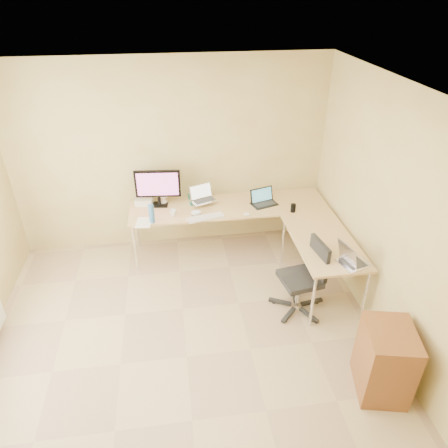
{
  "coord_description": "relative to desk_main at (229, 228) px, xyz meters",
  "views": [
    {
      "loc": [
        -0.03,
        -2.92,
        3.37
      ],
      "look_at": [
        0.55,
        1.1,
        0.9
      ],
      "focal_mm": 32.72,
      "sensor_mm": 36.0,
      "label": 1
    }
  ],
  "objects": [
    {
      "name": "cabinet",
      "position": [
        1.06,
        -2.47,
        -0.01
      ],
      "size": [
        0.53,
        0.6,
        0.73
      ],
      "primitive_type": "cube",
      "rotation": [
        0.0,
        0.0,
        -0.22
      ],
      "color": "brown",
      "rests_on": "ground"
    },
    {
      "name": "water_bottle",
      "position": [
        -1.02,
        -0.3,
        0.49
      ],
      "size": [
        0.08,
        0.08,
        0.24
      ],
      "primitive_type": "cylinder",
      "rotation": [
        0.0,
        0.0,
        -0.17
      ],
      "color": "teal",
      "rests_on": "desk_main"
    },
    {
      "name": "ceiling",
      "position": [
        -0.72,
        -1.85,
        2.24
      ],
      "size": [
        4.5,
        4.5,
        0.0
      ],
      "primitive_type": "plane",
      "rotation": [
        3.14,
        0.0,
        0.0
      ],
      "color": "white",
      "rests_on": "ground"
    },
    {
      "name": "monitor",
      "position": [
        -0.92,
        0.14,
        0.62
      ],
      "size": [
        0.61,
        0.25,
        0.51
      ],
      "primitive_type": "cube",
      "rotation": [
        0.0,
        0.0,
        -0.1
      ],
      "color": "black",
      "rests_on": "desk_main"
    },
    {
      "name": "desk_return",
      "position": [
        0.98,
        -1.0,
        0.0
      ],
      "size": [
        0.7,
        1.3,
        0.73
      ],
      "primitive_type": "cube",
      "color": "tan",
      "rests_on": "ground"
    },
    {
      "name": "mouse",
      "position": [
        0.19,
        -0.3,
        0.38
      ],
      "size": [
        0.1,
        0.08,
        0.03
      ],
      "primitive_type": "ellipsoid",
      "rotation": [
        0.0,
        0.0,
        0.32
      ],
      "color": "white",
      "rests_on": "desk_main"
    },
    {
      "name": "laptop_center",
      "position": [
        -0.33,
        0.08,
        0.52
      ],
      "size": [
        0.4,
        0.35,
        0.21
      ],
      "primitive_type": "cube",
      "rotation": [
        0.0,
        0.0,
        0.38
      ],
      "color": "silver",
      "rests_on": "desk_main"
    },
    {
      "name": "wall_right",
      "position": [
        1.38,
        -1.85,
        0.93
      ],
      "size": [
        0.0,
        4.5,
        4.5
      ],
      "primitive_type": "plane",
      "rotation": [
        1.57,
        0.0,
        -1.57
      ],
      "color": "#C8BD80",
      "rests_on": "ground"
    },
    {
      "name": "cd_stack",
      "position": [
        -0.46,
        -0.19,
        0.38
      ],
      "size": [
        0.14,
        0.14,
        0.03
      ],
      "primitive_type": "cylinder",
      "rotation": [
        0.0,
        0.0,
        -0.1
      ],
      "color": "silver",
      "rests_on": "desk_main"
    },
    {
      "name": "desk_fan",
      "position": [
        -0.87,
        0.2,
        0.52
      ],
      "size": [
        0.25,
        0.25,
        0.32
      ],
      "primitive_type": "cylinder",
      "rotation": [
        0.0,
        0.0,
        0.01
      ],
      "color": "white",
      "rests_on": "desk_main"
    },
    {
      "name": "laptop_black",
      "position": [
        0.48,
        -0.05,
        0.47
      ],
      "size": [
        0.39,
        0.33,
        0.21
      ],
      "primitive_type": "cube",
      "rotation": [
        0.0,
        0.0,
        0.3
      ],
      "color": "black",
      "rests_on": "desk_main"
    },
    {
      "name": "papers",
      "position": [
        -1.13,
        -0.3,
        0.37
      ],
      "size": [
        0.22,
        0.29,
        0.01
      ],
      "primitive_type": "cube",
      "rotation": [
        0.0,
        0.0,
        -0.13
      ],
      "color": "white",
      "rests_on": "desk_main"
    },
    {
      "name": "mug",
      "position": [
        -0.75,
        -0.18,
        0.41
      ],
      "size": [
        0.09,
        0.09,
        0.09
      ],
      "primitive_type": "imported",
      "rotation": [
        0.0,
        0.0,
        -0.04
      ],
      "color": "white",
      "rests_on": "desk_main"
    },
    {
      "name": "keyboard",
      "position": [
        -0.35,
        -0.3,
        0.38
      ],
      "size": [
        0.49,
        0.23,
        0.02
      ],
      "primitive_type": "cube",
      "rotation": [
        0.0,
        0.0,
        0.22
      ],
      "color": "silver",
      "rests_on": "desk_main"
    },
    {
      "name": "book_stack",
      "position": [
        -0.42,
        0.2,
        0.39
      ],
      "size": [
        0.22,
        0.29,
        0.05
      ],
      "primitive_type": "cube",
      "rotation": [
        0.0,
        0.0,
        0.05
      ],
      "color": "#105848",
      "rests_on": "desk_main"
    },
    {
      "name": "laptop_return",
      "position": [
        1.13,
        -1.48,
        0.48
      ],
      "size": [
        0.41,
        0.36,
        0.23
      ],
      "primitive_type": "cube",
      "rotation": [
        0.0,
        0.0,
        1.85
      ],
      "color": "silver",
      "rests_on": "desk_return"
    },
    {
      "name": "floor",
      "position": [
        -0.72,
        -1.85,
        -0.36
      ],
      "size": [
        4.5,
        4.5,
        0.0
      ],
      "primitive_type": "plane",
      "color": "tan",
      "rests_on": "ground"
    },
    {
      "name": "black_cup",
      "position": [
        0.8,
        -0.3,
        0.42
      ],
      "size": [
        0.07,
        0.07,
        0.11
      ],
      "primitive_type": "cylinder",
      "rotation": [
        0.0,
        0.0,
        -0.11
      ],
      "color": "black",
      "rests_on": "desk_main"
    },
    {
      "name": "white_box",
      "position": [
        -1.13,
        0.2,
        0.41
      ],
      "size": [
        0.26,
        0.21,
        0.08
      ],
      "primitive_type": "cube",
      "rotation": [
        0.0,
        0.0,
        -0.19
      ],
      "color": "beige",
      "rests_on": "desk_main"
    },
    {
      "name": "office_chair",
      "position": [
        0.61,
        -1.31,
        0.14
      ],
      "size": [
        0.63,
        0.63,
        0.91
      ],
      "primitive_type": "cube",
      "rotation": [
        0.0,
        0.0,
        0.16
      ],
      "color": "black",
      "rests_on": "ground"
    },
    {
      "name": "wall_back",
      "position": [
        -0.72,
        0.4,
        0.93
      ],
      "size": [
        4.5,
        0.0,
        4.5
      ],
      "primitive_type": "plane",
      "rotation": [
        1.57,
        0.0,
        0.0
      ],
      "color": "#C8BD80",
      "rests_on": "ground"
    },
    {
      "name": "desk_main",
      "position": [
        0.0,
        0.0,
        0.0
      ],
      "size": [
        2.65,
        0.7,
        0.73
      ],
      "primitive_type": "cube",
      "color": "tan",
      "rests_on": "ground"
    }
  ]
}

